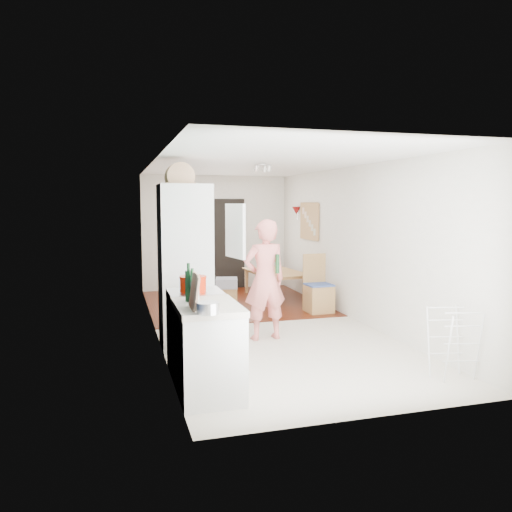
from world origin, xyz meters
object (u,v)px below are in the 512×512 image
dining_table (277,286)px  drying_rack (453,344)px  person (265,269)px  stool (227,300)px  dining_chair (319,284)px

dining_table → drying_rack: bearing=177.4°
person → stool: (-0.13, 1.82, -0.77)m
dining_table → drying_rack: size_ratio=1.70×
dining_table → dining_chair: 1.54m
person → dining_chair: bearing=-140.6°
person → dining_chair: (1.40, 1.36, -0.49)m
dining_chair → stool: size_ratio=2.29×
dining_chair → drying_rack: (0.10, -3.45, -0.12)m
dining_table → stool: size_ratio=2.99×
drying_rack → person: bearing=139.3°
person → drying_rack: person is taller
stool → drying_rack: size_ratio=0.57×
dining_chair → drying_rack: 3.46m
dining_table → stool: (-1.26, -1.03, -0.01)m
stool → drying_rack: drying_rack is taller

